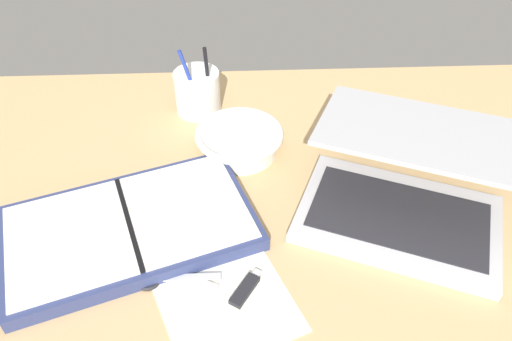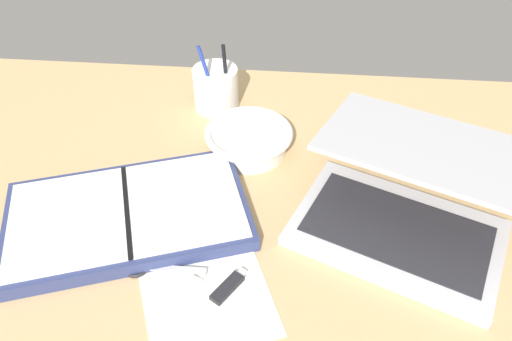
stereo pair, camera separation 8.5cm
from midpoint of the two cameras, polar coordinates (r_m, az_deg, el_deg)
The scene contains 8 objects.
desk_top at distance 87.58cm, azimuth 1.75°, elevation -6.13°, with size 140.00×100.00×2.00cm, color tan.
laptop at distance 87.42cm, azimuth 19.54°, elevation -3.61°, with size 42.79×41.80×14.11cm.
bowl at distance 98.71cm, azimuth 1.65°, elevation 3.51°, with size 17.47×17.47×5.06cm.
pen_cup at distance 110.43cm, azimuth -2.39°, elevation 9.31°, with size 9.80×9.80×15.97cm.
planner at distance 87.28cm, azimuth -11.72°, elevation -5.14°, with size 46.20×36.15×3.03cm.
scissors at distance 81.17cm, azimuth -9.17°, elevation -10.61°, with size 13.13×7.00×0.80cm.
paper_sheet_front at distance 79.71cm, azimuth -3.37°, elevation -11.59°, with size 18.59×29.23×0.16cm, color silver.
usb_drive at distance 77.33cm, azimuth 0.04°, elevation -13.37°, with size 5.25×6.92×1.00cm.
Camera 2 is at (6.86, -58.59, 65.95)cm, focal length 35.00 mm.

